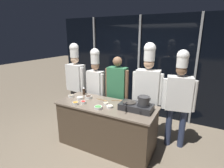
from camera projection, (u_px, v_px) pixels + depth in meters
name	position (u px, v px, depth m)	size (l,w,h in m)	color
ground_plane	(106.00, 145.00, 3.61)	(24.00, 24.00, 0.00)	#7F705B
window_wall_back	(139.00, 67.00, 4.83)	(5.02, 0.09, 2.70)	black
demo_counter	(106.00, 126.00, 3.49)	(1.94, 0.78, 0.91)	#4C3D2D
portable_stove	(136.00, 107.00, 3.11)	(0.58, 0.34, 0.12)	#28282B
frying_pan	(129.00, 101.00, 3.15)	(0.24, 0.42, 0.05)	#38332D
stock_pot	(144.00, 100.00, 3.01)	(0.23, 0.20, 0.15)	#333335
squeeze_bottle_soy	(84.00, 91.00, 3.91)	(0.06, 0.06, 0.19)	#332319
prep_bowl_bell_pepper	(83.00, 102.00, 3.39)	(0.10, 0.10, 0.06)	white
prep_bowl_onion	(80.00, 98.00, 3.65)	(0.13, 0.13, 0.05)	white
prep_bowl_mushrooms	(71.00, 96.00, 3.75)	(0.11, 0.11, 0.05)	white
prep_bowl_scallions	(98.00, 107.00, 3.16)	(0.15, 0.15, 0.05)	white
prep_bowl_carrots	(75.00, 103.00, 3.37)	(0.12, 0.12, 0.05)	white
prep_bowl_chicken	(110.00, 106.00, 3.22)	(0.12, 0.12, 0.04)	white
prep_bowl_soy_glaze	(88.00, 97.00, 3.68)	(0.15, 0.15, 0.06)	white
prep_bowl_ginger	(106.00, 104.00, 3.33)	(0.09, 0.09, 0.06)	white
serving_spoon_slotted	(104.00, 100.00, 3.56)	(0.27, 0.06, 0.02)	olive
serving_spoon_solid	(119.00, 100.00, 3.56)	(0.22, 0.12, 0.02)	olive
chef_head	(76.00, 78.00, 4.43)	(0.62, 0.30, 2.02)	#4C4C51
chef_sous	(96.00, 83.00, 4.07)	(0.51, 0.25, 1.92)	#4C4C51
person_guest	(117.00, 88.00, 3.84)	(0.55, 0.22, 1.77)	#2D3856
chef_line	(148.00, 86.00, 3.55)	(0.62, 0.28, 2.07)	#2D3856
chef_pastry	(179.00, 94.00, 3.32)	(0.61, 0.33, 1.96)	#2D3856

